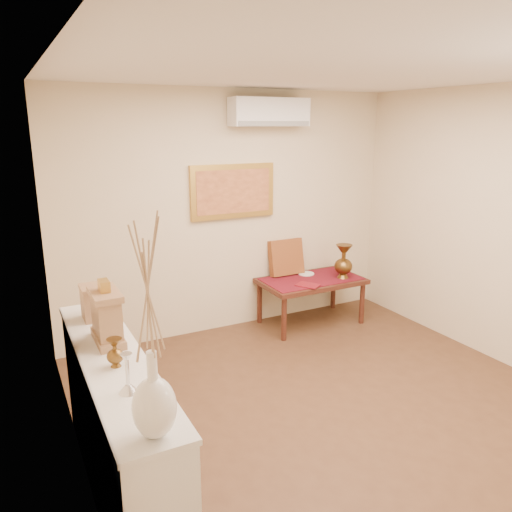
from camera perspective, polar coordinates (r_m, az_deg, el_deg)
floor at (r=4.32m, az=10.66°, el=-17.98°), size 4.50×4.50×0.00m
ceiling at (r=3.66m, az=12.79°, el=20.41°), size 4.50×4.50×0.00m
wall_back at (r=5.65m, az=-2.75°, el=4.92°), size 4.00×0.02×2.70m
wall_left at (r=3.00m, az=-19.94°, el=-5.03°), size 0.02×4.50×2.70m
white_vase at (r=2.15m, az=-12.04°, el=-8.08°), size 0.20×0.20×1.03m
candlestick at (r=2.70m, az=-14.48°, el=-12.82°), size 0.10×0.10×0.22m
brass_urn_small at (r=2.99m, az=-15.84°, el=-10.15°), size 0.10×0.10×0.22m
table_cloth at (r=5.93m, az=6.35°, el=-2.61°), size 1.14×0.59×0.01m
brass_urn_tall at (r=5.95m, az=9.99°, el=-0.20°), size 0.22×0.22×0.49m
plate at (r=6.09m, az=5.75°, el=-2.02°), size 0.20×0.20×0.01m
menu at (r=5.67m, az=5.96°, el=-3.33°), size 0.29×0.31×0.01m
cushion at (r=6.01m, az=3.46°, el=-0.13°), size 0.43×0.19×0.44m
display_ledge at (r=3.40m, az=-15.53°, el=-18.41°), size 0.37×2.02×0.98m
mantel_clock at (r=3.30m, az=-16.68°, el=-6.56°), size 0.17×0.36×0.41m
wooden_chest at (r=3.73m, az=-18.08°, el=-5.03°), size 0.16×0.21×0.24m
low_table at (r=5.95m, az=6.33°, el=-3.24°), size 1.20×0.70×0.55m
painting at (r=5.59m, az=-2.66°, el=7.40°), size 1.00×0.06×0.60m
ac_unit at (r=5.63m, az=1.55°, el=16.11°), size 0.90×0.25×0.30m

